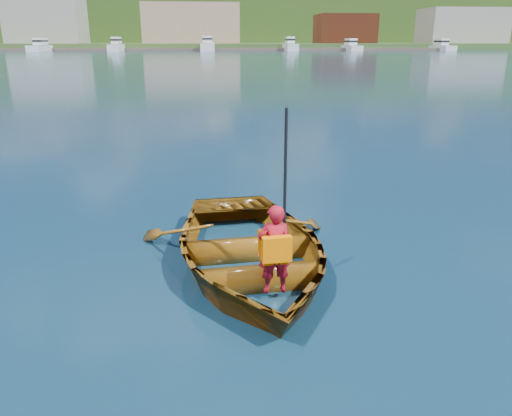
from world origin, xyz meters
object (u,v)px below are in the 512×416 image
(dock, at_px, (171,49))
(marina_yachts, at_px, (211,46))
(rowboat, at_px, (249,249))
(child_paddler, at_px, (275,248))

(dock, distance_m, marina_yachts, 12.52)
(dock, bearing_deg, marina_yachts, -21.96)
(rowboat, distance_m, child_paddler, 0.99)
(rowboat, height_order, marina_yachts, marina_yachts)
(rowboat, relative_size, dock, 0.03)
(marina_yachts, bearing_deg, dock, 158.04)
(child_paddler, distance_m, marina_yachts, 144.21)
(dock, bearing_deg, child_paddler, -85.31)
(rowboat, bearing_deg, marina_yachts, 90.15)
(dock, height_order, marina_yachts, marina_yachts)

